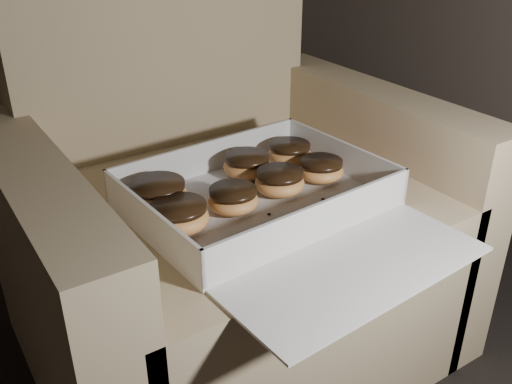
% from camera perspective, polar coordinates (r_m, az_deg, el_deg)
% --- Properties ---
extents(armchair, '(0.84, 0.71, 0.88)m').
position_cam_1_polar(armchair, '(1.20, -3.05, -3.41)').
color(armchair, tan).
rests_on(armchair, floor).
extents(bakery_box, '(0.46, 0.53, 0.07)m').
position_cam_1_polar(bakery_box, '(1.00, 1.76, -1.61)').
color(bakery_box, silver).
rests_on(bakery_box, armchair).
extents(donut_a, '(0.09, 0.09, 0.05)m').
position_cam_1_polar(donut_a, '(1.05, 2.38, 1.04)').
color(donut_a, '#EC9C52').
rests_on(donut_a, bakery_box).
extents(donut_b, '(0.09, 0.09, 0.04)m').
position_cam_1_polar(donut_b, '(0.99, -2.31, -0.71)').
color(donut_b, '#EC9C52').
rests_on(donut_b, bakery_box).
extents(donut_c, '(0.09, 0.09, 0.04)m').
position_cam_1_polar(donut_c, '(1.10, 6.54, 2.24)').
color(donut_c, '#EC9C52').
rests_on(donut_c, bakery_box).
extents(donut_d, '(0.10, 0.10, 0.05)m').
position_cam_1_polar(donut_d, '(1.01, -9.79, -0.24)').
color(donut_d, '#EC9C52').
rests_on(donut_d, bakery_box).
extents(donut_e, '(0.10, 0.10, 0.05)m').
position_cam_1_polar(donut_e, '(0.94, -7.71, -2.44)').
color(donut_e, '#EC9C52').
rests_on(donut_e, bakery_box).
extents(donut_f, '(0.09, 0.09, 0.04)m').
position_cam_1_polar(donut_f, '(1.17, 3.39, 3.94)').
color(donut_f, '#EC9C52').
rests_on(donut_f, bakery_box).
extents(donut_g, '(0.09, 0.09, 0.05)m').
position_cam_1_polar(donut_g, '(1.11, -0.89, 2.71)').
color(donut_g, '#EC9C52').
rests_on(donut_g, bakery_box).
extents(crumb_a, '(0.01, 0.01, 0.00)m').
position_cam_1_polar(crumb_a, '(0.99, 1.32, -2.22)').
color(crumb_a, black).
rests_on(crumb_a, bakery_box).
extents(crumb_b, '(0.01, 0.01, 0.00)m').
position_cam_1_polar(crumb_b, '(0.87, -4.33, -6.56)').
color(crumb_b, black).
rests_on(crumb_b, bakery_box).
extents(crumb_c, '(0.01, 0.01, 0.00)m').
position_cam_1_polar(crumb_c, '(0.93, -6.92, -4.52)').
color(crumb_c, black).
rests_on(crumb_c, bakery_box).
extents(crumb_d, '(0.01, 0.01, 0.00)m').
position_cam_1_polar(crumb_d, '(1.11, 7.53, 1.19)').
color(crumb_d, black).
rests_on(crumb_d, bakery_box).
extents(crumb_e, '(0.01, 0.01, 0.00)m').
position_cam_1_polar(crumb_e, '(1.04, 6.72, -0.70)').
color(crumb_e, black).
rests_on(crumb_e, bakery_box).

